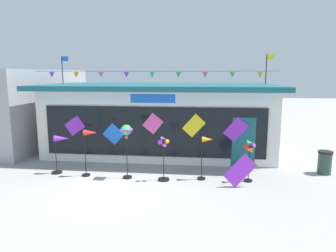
{
  "coord_description": "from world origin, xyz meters",
  "views": [
    {
      "loc": [
        2.81,
        -9.09,
        3.68
      ],
      "look_at": [
        1.48,
        2.58,
        1.69
      ],
      "focal_mm": 33.0,
      "sensor_mm": 36.0,
      "label": 1
    }
  ],
  "objects_px": {
    "wind_spinner_far_left": "(60,147)",
    "wind_spinner_center_right": "(164,155)",
    "kite_shop_building": "(161,118)",
    "wind_spinner_left": "(89,142)",
    "trash_bin": "(325,162)",
    "wind_spinner_center_left": "(126,135)",
    "wind_spinner_far_right": "(249,152)",
    "wind_spinner_right": "(205,150)",
    "display_kite_on_ground": "(240,171)"
  },
  "relations": [
    {
      "from": "wind_spinner_far_left",
      "to": "display_kite_on_ground",
      "type": "relative_size",
      "value": 1.42
    },
    {
      "from": "wind_spinner_far_left",
      "to": "wind_spinner_left",
      "type": "bearing_deg",
      "value": -8.43
    },
    {
      "from": "wind_spinner_center_right",
      "to": "display_kite_on_ground",
      "type": "distance_m",
      "value": 2.6
    },
    {
      "from": "kite_shop_building",
      "to": "wind_spinner_center_right",
      "type": "bearing_deg",
      "value": -80.67
    },
    {
      "from": "wind_spinner_center_left",
      "to": "display_kite_on_ground",
      "type": "relative_size",
      "value": 1.89
    },
    {
      "from": "trash_bin",
      "to": "display_kite_on_ground",
      "type": "xyz_separation_m",
      "value": [
        -3.28,
        -1.74,
        0.12
      ]
    },
    {
      "from": "wind_spinner_center_left",
      "to": "wind_spinner_far_right",
      "type": "xyz_separation_m",
      "value": [
        4.24,
        0.1,
        -0.53
      ]
    },
    {
      "from": "trash_bin",
      "to": "wind_spinner_far_left",
      "type": "bearing_deg",
      "value": -173.83
    },
    {
      "from": "wind_spinner_right",
      "to": "trash_bin",
      "type": "height_order",
      "value": "wind_spinner_right"
    },
    {
      "from": "display_kite_on_ground",
      "to": "trash_bin",
      "type": "bearing_deg",
      "value": 27.88
    },
    {
      "from": "wind_spinner_left",
      "to": "display_kite_on_ground",
      "type": "xyz_separation_m",
      "value": [
        5.27,
        -0.51,
        -0.73
      ]
    },
    {
      "from": "wind_spinner_right",
      "to": "wind_spinner_far_left",
      "type": "bearing_deg",
      "value": 179.18
    },
    {
      "from": "wind_spinner_far_left",
      "to": "display_kite_on_ground",
      "type": "distance_m",
      "value": 6.51
    },
    {
      "from": "wind_spinner_far_left",
      "to": "trash_bin",
      "type": "xyz_separation_m",
      "value": [
        9.73,
        1.05,
        -0.58
      ]
    },
    {
      "from": "kite_shop_building",
      "to": "wind_spinner_center_right",
      "type": "height_order",
      "value": "kite_shop_building"
    },
    {
      "from": "wind_spinner_left",
      "to": "display_kite_on_ground",
      "type": "distance_m",
      "value": 5.35
    },
    {
      "from": "wind_spinner_far_right",
      "to": "trash_bin",
      "type": "xyz_separation_m",
      "value": [
        2.92,
        1.19,
        -0.6
      ]
    },
    {
      "from": "wind_spinner_center_right",
      "to": "wind_spinner_far_right",
      "type": "distance_m",
      "value": 2.93
    },
    {
      "from": "wind_spinner_far_left",
      "to": "wind_spinner_left",
      "type": "xyz_separation_m",
      "value": [
        1.18,
        -0.18,
        0.27
      ]
    },
    {
      "from": "wind_spinner_center_left",
      "to": "wind_spinner_right",
      "type": "height_order",
      "value": "wind_spinner_center_left"
    },
    {
      "from": "wind_spinner_center_right",
      "to": "trash_bin",
      "type": "bearing_deg",
      "value": 13.47
    },
    {
      "from": "trash_bin",
      "to": "wind_spinner_center_right",
      "type": "bearing_deg",
      "value": -166.53
    },
    {
      "from": "wind_spinner_right",
      "to": "wind_spinner_far_right",
      "type": "height_order",
      "value": "wind_spinner_right"
    },
    {
      "from": "wind_spinner_far_left",
      "to": "wind_spinner_center_right",
      "type": "height_order",
      "value": "wind_spinner_center_right"
    },
    {
      "from": "wind_spinner_center_left",
      "to": "display_kite_on_ground",
      "type": "xyz_separation_m",
      "value": [
        3.88,
        -0.44,
        -1.01
      ]
    },
    {
      "from": "wind_spinner_far_left",
      "to": "wind_spinner_center_right",
      "type": "bearing_deg",
      "value": -5.1
    },
    {
      "from": "wind_spinner_far_left",
      "to": "display_kite_on_ground",
      "type": "xyz_separation_m",
      "value": [
        6.45,
        -0.68,
        -0.46
      ]
    },
    {
      "from": "wind_spinner_far_left",
      "to": "wind_spinner_right",
      "type": "relative_size",
      "value": 0.94
    },
    {
      "from": "kite_shop_building",
      "to": "trash_bin",
      "type": "relative_size",
      "value": 11.96
    },
    {
      "from": "wind_spinner_center_right",
      "to": "wind_spinner_right",
      "type": "relative_size",
      "value": 1.02
    },
    {
      "from": "wind_spinner_far_left",
      "to": "kite_shop_building",
      "type": "bearing_deg",
      "value": 48.61
    },
    {
      "from": "kite_shop_building",
      "to": "wind_spinner_right",
      "type": "relative_size",
      "value": 6.72
    },
    {
      "from": "wind_spinner_center_right",
      "to": "trash_bin",
      "type": "height_order",
      "value": "wind_spinner_center_right"
    },
    {
      "from": "wind_spinner_center_right",
      "to": "wind_spinner_right",
      "type": "height_order",
      "value": "wind_spinner_center_right"
    },
    {
      "from": "wind_spinner_right",
      "to": "trash_bin",
      "type": "bearing_deg",
      "value": 14.34
    },
    {
      "from": "wind_spinner_left",
      "to": "wind_spinner_far_right",
      "type": "relative_size",
      "value": 1.17
    },
    {
      "from": "wind_spinner_far_left",
      "to": "wind_spinner_right",
      "type": "height_order",
      "value": "wind_spinner_right"
    },
    {
      "from": "kite_shop_building",
      "to": "wind_spinner_left",
      "type": "relative_size",
      "value": 6.03
    },
    {
      "from": "wind_spinner_left",
      "to": "wind_spinner_right",
      "type": "bearing_deg",
      "value": 1.37
    },
    {
      "from": "kite_shop_building",
      "to": "wind_spinner_far_left",
      "type": "height_order",
      "value": "kite_shop_building"
    },
    {
      "from": "wind_spinner_far_left",
      "to": "wind_spinner_far_right",
      "type": "xyz_separation_m",
      "value": [
        6.81,
        -0.14,
        0.03
      ]
    },
    {
      "from": "wind_spinner_left",
      "to": "trash_bin",
      "type": "height_order",
      "value": "wind_spinner_left"
    },
    {
      "from": "wind_spinner_left",
      "to": "trash_bin",
      "type": "bearing_deg",
      "value": 8.16
    },
    {
      "from": "display_kite_on_ground",
      "to": "wind_spinner_far_right",
      "type": "bearing_deg",
      "value": 56.55
    },
    {
      "from": "kite_shop_building",
      "to": "wind_spinner_right",
      "type": "distance_m",
      "value": 4.32
    },
    {
      "from": "kite_shop_building",
      "to": "wind_spinner_far_left",
      "type": "distance_m",
      "value": 4.93
    },
    {
      "from": "kite_shop_building",
      "to": "wind_spinner_left",
      "type": "bearing_deg",
      "value": -118.1
    },
    {
      "from": "wind_spinner_left",
      "to": "display_kite_on_ground",
      "type": "relative_size",
      "value": 1.68
    },
    {
      "from": "wind_spinner_far_left",
      "to": "wind_spinner_right",
      "type": "bearing_deg",
      "value": -0.82
    },
    {
      "from": "wind_spinner_far_left",
      "to": "display_kite_on_ground",
      "type": "height_order",
      "value": "wind_spinner_far_left"
    }
  ]
}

